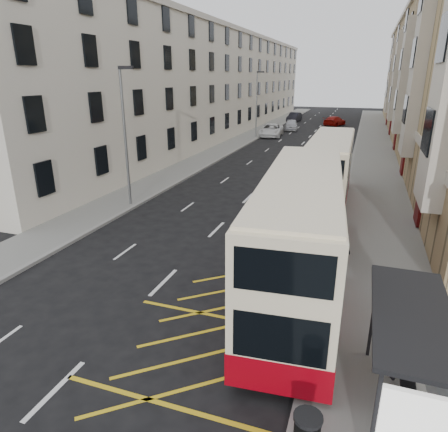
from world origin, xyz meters
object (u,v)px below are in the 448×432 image
at_px(pedestrian_mid, 401,299).
at_px(pedestrian_far, 339,249).
at_px(white_van, 271,130).
at_px(car_silver, 291,125).
at_px(street_lamp_near, 125,130).
at_px(street_lamp_far, 257,101).
at_px(bus_shelter, 417,352).
at_px(pedestrian_near, 403,351).
at_px(double_decker_front, 299,235).
at_px(double_decker_rear, 329,171).
at_px(car_dark, 294,117).
at_px(car_red, 335,121).

height_order(pedestrian_mid, pedestrian_far, pedestrian_mid).
height_order(white_van, car_silver, white_van).
xyz_separation_m(street_lamp_near, pedestrian_mid, (14.77, -8.27, -3.56)).
bearing_deg(street_lamp_far, bus_shelter, -70.88).
relative_size(street_lamp_far, pedestrian_near, 4.55).
relative_size(street_lamp_near, double_decker_front, 0.70).
relative_size(bus_shelter, car_silver, 0.91).
bearing_deg(bus_shelter, pedestrian_far, 104.87).
xyz_separation_m(double_decker_rear, pedestrian_near, (3.32, -15.29, -1.10)).
bearing_deg(pedestrian_mid, car_silver, 97.91).
bearing_deg(double_decker_rear, pedestrian_near, -78.48).
height_order(double_decker_rear, pedestrian_far, double_decker_rear).
distance_m(street_lamp_far, double_decker_rear, 28.07).
distance_m(double_decker_front, white_van, 40.49).
distance_m(pedestrian_near, car_dark, 63.37).
bearing_deg(street_lamp_far, pedestrian_mid, -68.89).
bearing_deg(street_lamp_far, pedestrian_far, -69.99).
relative_size(street_lamp_near, car_dark, 1.70).
bearing_deg(car_dark, car_silver, -76.69).
height_order(double_decker_rear, pedestrian_mid, double_decker_rear).
xyz_separation_m(car_dark, car_red, (7.11, -3.78, -0.04)).
distance_m(pedestrian_far, car_red, 52.38).
distance_m(double_decker_rear, car_red, 43.00).
bearing_deg(pedestrian_mid, pedestrian_far, 115.30).
xyz_separation_m(car_silver, car_dark, (-1.57, 11.87, -0.02)).
relative_size(street_lamp_near, pedestrian_far, 4.48).
relative_size(pedestrian_mid, car_red, 0.36).
height_order(bus_shelter, car_red, bus_shelter).
relative_size(double_decker_front, car_dark, 2.44).
relative_size(double_decker_front, pedestrian_mid, 6.20).
bearing_deg(white_van, pedestrian_mid, -76.27).
bearing_deg(car_dark, bus_shelter, -72.28).
bearing_deg(street_lamp_near, double_decker_front, -31.75).
xyz_separation_m(double_decker_rear, car_dark, (-10.06, 46.66, -1.35)).
distance_m(double_decker_front, car_silver, 47.06).
distance_m(bus_shelter, street_lamp_near, 19.38).
distance_m(double_decker_front, car_red, 54.45).
relative_size(pedestrian_mid, car_silver, 0.40).
relative_size(bus_shelter, pedestrian_far, 2.38).
relative_size(double_decker_rear, car_red, 2.07).
bearing_deg(car_dark, white_van, -83.64).
height_order(street_lamp_near, street_lamp_far, same).
bearing_deg(double_decker_rear, street_lamp_near, -159.36).
bearing_deg(street_lamp_far, white_van, 56.37).
xyz_separation_m(car_silver, car_red, (5.55, 8.09, -0.06)).
bearing_deg(pedestrian_far, pedestrian_near, 145.83).
bearing_deg(street_lamp_near, car_silver, 85.84).
bearing_deg(double_decker_rear, pedestrian_far, -82.51).
relative_size(double_decker_rear, pedestrian_mid, 5.66).
bearing_deg(white_van, double_decker_rear, -74.88).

